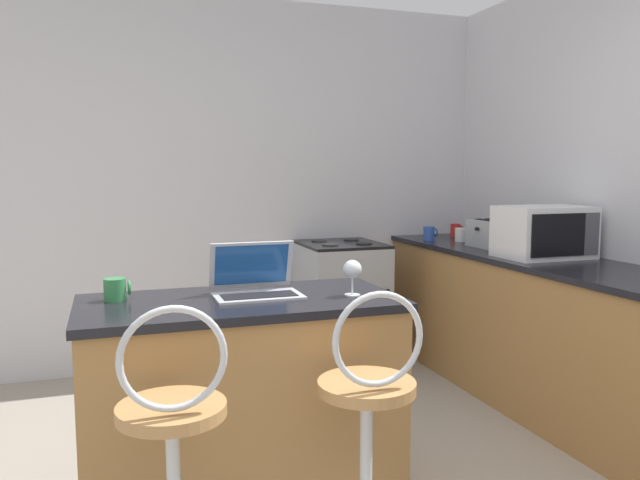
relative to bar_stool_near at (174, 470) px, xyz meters
name	(u,v)px	position (x,y,z in m)	size (l,w,h in m)	color
wall_back	(223,184)	(0.62, 2.57, 0.82)	(12.00, 0.06, 2.60)	silver
breakfast_bar	(242,404)	(0.33, 0.55, -0.03)	(1.27, 0.62, 0.89)	#9E703D
counter_right	(558,337)	(2.26, 0.98, -0.03)	(0.65, 3.15, 0.89)	#9E703D
bar_stool_near	(174,470)	(0.00, 0.00, 0.00)	(0.40, 0.40, 1.02)	silver
bar_stool_far	(368,441)	(0.66, 0.00, 0.00)	(0.40, 0.40, 1.02)	silver
laptop	(255,282)	(0.40, 0.61, 0.46)	(0.35, 0.26, 0.22)	#B7BABF
microwave	(544,232)	(2.27, 1.14, 0.56)	(0.51, 0.37, 0.30)	white
toaster	(491,234)	(2.25, 1.65, 0.50)	(0.22, 0.32, 0.19)	#9EA3A8
stove_range	(341,304)	(1.39, 2.21, -0.03)	(0.55, 0.61, 0.89)	#9EA3A8
mug_red	(456,230)	(2.38, 2.32, 0.46)	(0.09, 0.07, 0.10)	red
mug_blue	(429,233)	(2.07, 2.16, 0.46)	(0.10, 0.08, 0.10)	#2D51AD
wine_glass_short	(352,271)	(0.78, 0.46, 0.51)	(0.08, 0.08, 0.15)	silver
mug_green	(116,289)	(-0.15, 0.67, 0.45)	(0.10, 0.09, 0.09)	#338447
mug_white	(461,235)	(2.24, 2.01, 0.46)	(0.10, 0.08, 0.10)	white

